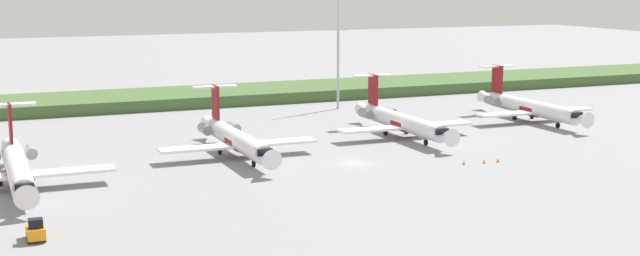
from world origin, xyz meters
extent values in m
plane|color=gray|center=(0.00, 30.00, 0.00)|extent=(500.00, 500.00, 0.00)
cube|color=#426033|center=(0.00, 66.42, 1.14)|extent=(320.00, 20.00, 2.28)
cylinder|color=white|center=(-43.66, 2.63, 2.45)|extent=(2.70, 24.00, 2.70)
cone|color=white|center=(-43.66, -10.87, 2.45)|extent=(2.70, 3.00, 2.70)
cone|color=white|center=(-43.66, 16.63, 2.45)|extent=(2.30, 4.00, 2.29)
cube|color=black|center=(-43.66, -8.97, 2.92)|extent=(2.03, 1.80, 0.90)
cylinder|color=maroon|center=(-43.66, 2.63, 2.30)|extent=(2.76, 3.60, 2.76)
cube|color=white|center=(-37.75, 1.63, 1.84)|extent=(11.00, 3.20, 0.36)
cube|color=maroon|center=(-43.66, 13.63, 6.40)|extent=(0.36, 3.20, 5.20)
cube|color=white|center=(-43.66, 13.93, 8.80)|extent=(6.80, 1.80, 0.24)
cylinder|color=gray|center=(-41.41, 11.83, 2.65)|extent=(1.50, 3.40, 1.50)
cylinder|color=gray|center=(-43.66, -4.81, 1.00)|extent=(0.20, 0.20, 0.65)
cylinder|color=black|center=(-43.66, -4.81, 0.45)|extent=(0.30, 0.90, 0.90)
cylinder|color=black|center=(-45.56, 5.03, 0.45)|extent=(0.35, 0.90, 0.90)
cylinder|color=black|center=(-41.76, 5.03, 0.45)|extent=(0.35, 0.90, 0.90)
cylinder|color=white|center=(-13.45, 10.68, 2.45)|extent=(2.70, 24.00, 2.70)
cone|color=white|center=(-13.45, -2.82, 2.45)|extent=(2.70, 3.00, 2.70)
cone|color=white|center=(-13.45, 24.68, 2.45)|extent=(2.29, 4.00, 2.29)
cube|color=black|center=(-13.45, -0.92, 2.92)|extent=(2.03, 1.80, 0.90)
cylinder|color=maroon|center=(-13.45, 10.68, 2.30)|extent=(2.76, 3.60, 2.76)
cube|color=white|center=(-19.36, 9.68, 1.84)|extent=(11.00, 3.20, 0.36)
cube|color=white|center=(-7.55, 9.68, 1.84)|extent=(11.00, 3.20, 0.36)
cube|color=maroon|center=(-13.45, 21.68, 6.40)|extent=(0.36, 3.20, 5.20)
cube|color=white|center=(-13.45, 21.98, 8.80)|extent=(6.80, 1.80, 0.24)
cylinder|color=gray|center=(-15.70, 19.88, 2.65)|extent=(1.50, 3.40, 1.50)
cylinder|color=gray|center=(-11.20, 19.88, 2.65)|extent=(1.50, 3.40, 1.50)
cylinder|color=gray|center=(-13.45, 3.24, 1.00)|extent=(0.20, 0.20, 0.65)
cylinder|color=black|center=(-13.45, 3.24, 0.45)|extent=(0.30, 0.90, 0.90)
cylinder|color=black|center=(-15.35, 13.08, 0.45)|extent=(0.35, 0.90, 0.90)
cylinder|color=black|center=(-11.55, 13.08, 0.45)|extent=(0.35, 0.90, 0.90)
cylinder|color=white|center=(15.61, 15.07, 2.45)|extent=(2.70, 24.00, 2.70)
cone|color=white|center=(15.61, 1.57, 2.45)|extent=(2.70, 3.00, 2.70)
cone|color=white|center=(15.61, 29.07, 2.45)|extent=(2.29, 4.00, 2.29)
cube|color=black|center=(15.61, 3.47, 2.92)|extent=(2.03, 1.80, 0.90)
cylinder|color=maroon|center=(15.61, 15.07, 2.30)|extent=(2.76, 3.60, 2.76)
cube|color=white|center=(9.70, 14.07, 1.84)|extent=(11.00, 3.20, 0.36)
cube|color=white|center=(21.51, 14.07, 1.84)|extent=(11.00, 3.20, 0.36)
cube|color=maroon|center=(15.61, 26.07, 6.40)|extent=(0.36, 3.20, 5.20)
cube|color=white|center=(15.61, 26.37, 8.80)|extent=(6.80, 1.80, 0.24)
cylinder|color=gray|center=(13.36, 24.27, 2.65)|extent=(1.50, 3.40, 1.50)
cylinder|color=gray|center=(17.86, 24.27, 2.65)|extent=(1.50, 3.40, 1.50)
cylinder|color=gray|center=(15.61, 7.63, 1.00)|extent=(0.20, 0.20, 0.65)
cylinder|color=black|center=(15.61, 7.63, 0.45)|extent=(0.30, 0.90, 0.90)
cylinder|color=black|center=(13.71, 17.47, 0.45)|extent=(0.35, 0.90, 0.90)
cylinder|color=black|center=(17.51, 17.47, 0.45)|extent=(0.35, 0.90, 0.90)
cylinder|color=white|center=(44.05, 19.98, 2.45)|extent=(2.70, 24.00, 2.70)
cone|color=white|center=(44.05, 6.48, 2.45)|extent=(2.70, 3.00, 2.70)
cone|color=white|center=(44.05, 33.98, 2.45)|extent=(2.30, 4.00, 2.29)
cube|color=black|center=(44.05, 8.38, 2.92)|extent=(2.03, 1.80, 0.90)
cylinder|color=maroon|center=(44.05, 19.98, 2.30)|extent=(2.76, 3.60, 2.76)
cube|color=white|center=(38.15, 18.98, 1.84)|extent=(11.00, 3.20, 0.36)
cube|color=white|center=(49.96, 18.98, 1.84)|extent=(11.00, 3.20, 0.36)
cube|color=maroon|center=(44.05, 30.98, 6.40)|extent=(0.36, 3.20, 5.20)
cube|color=white|center=(44.05, 31.28, 8.80)|extent=(6.80, 1.80, 0.24)
cylinder|color=gray|center=(41.80, 29.18, 2.65)|extent=(1.50, 3.40, 1.50)
cylinder|color=gray|center=(46.30, 29.18, 2.65)|extent=(1.50, 3.40, 1.50)
cylinder|color=gray|center=(44.05, 12.54, 1.00)|extent=(0.20, 0.20, 0.65)
cylinder|color=black|center=(44.05, 12.54, 0.45)|extent=(0.30, 0.90, 0.90)
cylinder|color=black|center=(42.15, 22.38, 0.45)|extent=(0.35, 0.90, 0.90)
cylinder|color=black|center=(45.95, 22.38, 0.45)|extent=(0.35, 0.90, 0.90)
cylinder|color=#B2B2B7|center=(18.12, 46.68, 7.49)|extent=(0.50, 0.50, 14.99)
cylinder|color=#B2B2B7|center=(18.12, 46.68, 19.02)|extent=(0.28, 0.28, 8.07)
cube|color=#B2B2B7|center=(18.12, 46.68, 15.39)|extent=(4.40, 0.20, 0.20)
cube|color=orange|center=(-43.45, -19.97, 0.85)|extent=(1.70, 3.20, 1.10)
cube|color=black|center=(-43.45, -20.53, 1.85)|extent=(1.36, 1.10, 0.90)
cylinder|color=black|center=(-44.20, -20.93, 0.30)|extent=(0.22, 0.60, 0.60)
cylinder|color=black|center=(-42.70, -20.93, 0.30)|extent=(0.22, 0.60, 0.60)
cylinder|color=black|center=(-44.20, -19.01, 0.30)|extent=(0.22, 0.60, 0.60)
cylinder|color=black|center=(-42.70, -19.01, 0.30)|extent=(0.22, 0.60, 0.60)
cone|color=orange|center=(13.62, -6.43, 0.28)|extent=(0.44, 0.44, 0.55)
cone|color=orange|center=(16.66, -6.80, 0.28)|extent=(0.44, 0.44, 0.55)
cone|color=orange|center=(18.83, -6.89, 0.28)|extent=(0.44, 0.44, 0.55)
camera|label=1|loc=(-48.92, -105.46, 25.30)|focal=48.42mm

